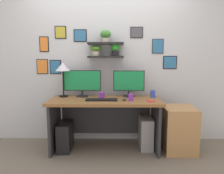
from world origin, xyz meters
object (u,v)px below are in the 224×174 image
at_px(computer_tower_left, 65,136).
at_px(computer_tower_right, 146,132).
at_px(desk_lamp, 63,69).
at_px(monitor_right, 129,83).
at_px(pen_cup, 131,97).
at_px(computer_mouse, 124,99).
at_px(coffee_mug, 102,95).
at_px(drawer_cabinet, 179,129).
at_px(monitor_left, 82,82).
at_px(cell_phone, 150,101).
at_px(keyboard, 101,100).
at_px(desk, 105,113).
at_px(water_cup, 153,94).

relative_size(computer_tower_left, computer_tower_right, 0.88).
relative_size(desk_lamp, computer_tower_right, 1.12).
bearing_deg(monitor_right, computer_tower_right, -30.45).
height_order(pen_cup, computer_tower_right, pen_cup).
distance_m(computer_mouse, coffee_mug, 0.35).
bearing_deg(pen_cup, drawer_cabinet, 5.74).
relative_size(monitor_left, desk_lamp, 1.10).
relative_size(cell_phone, computer_tower_right, 0.30).
distance_m(computer_mouse, computer_tower_right, 0.65).
distance_m(cell_phone, computer_tower_right, 0.57).
xyz_separation_m(pen_cup, computer_tower_right, (0.24, 0.18, -0.57)).
bearing_deg(drawer_cabinet, monitor_left, 169.79).
relative_size(monitor_left, monitor_right, 1.20).
xyz_separation_m(desk_lamp, coffee_mug, (0.59, -0.13, -0.38)).
bearing_deg(computer_tower_left, drawer_cabinet, -0.49).
bearing_deg(pen_cup, keyboard, 176.89).
height_order(monitor_left, computer_tower_right, monitor_left).
distance_m(desk_lamp, computer_tower_left, 1.00).
bearing_deg(desk_lamp, desk, -11.72).
bearing_deg(computer_tower_right, desk_lamp, 174.65).
xyz_separation_m(desk, keyboard, (-0.05, -0.14, 0.22)).
distance_m(cell_phone, pen_cup, 0.27).
bearing_deg(monitor_right, pen_cup, -88.34).
bearing_deg(computer_mouse, drawer_cabinet, 3.89).
bearing_deg(coffee_mug, monitor_right, 22.04).
bearing_deg(water_cup, computer_mouse, -152.17).
bearing_deg(keyboard, desk, 71.86).
xyz_separation_m(desk_lamp, computer_tower_left, (0.05, -0.21, -0.97)).
relative_size(computer_mouse, water_cup, 0.82).
bearing_deg(computer_tower_right, coffee_mug, -178.54).
bearing_deg(computer_tower_left, keyboard, -6.56).
bearing_deg(desk_lamp, water_cup, -1.91).
xyz_separation_m(monitor_left, monitor_right, (0.71, -0.00, -0.01)).
relative_size(pen_cup, computer_tower_right, 0.22).
distance_m(computer_mouse, computer_tower_left, 1.02).
height_order(monitor_right, water_cup, monitor_right).
bearing_deg(cell_phone, monitor_left, 142.00).
height_order(desk, desk_lamp, desk_lamp).
bearing_deg(desk_lamp, pen_cup, -16.36).
bearing_deg(desk, cell_phone, -17.28).
xyz_separation_m(monitor_right, pen_cup, (0.01, -0.32, -0.16)).
height_order(desk, drawer_cabinet, desk).
relative_size(cell_phone, coffee_mug, 1.56).
xyz_separation_m(coffee_mug, water_cup, (0.76, 0.09, 0.01)).
xyz_separation_m(keyboard, computer_tower_right, (0.65, 0.16, -0.53)).
height_order(drawer_cabinet, computer_tower_left, drawer_cabinet).
height_order(monitor_left, water_cup, monitor_left).
bearing_deg(drawer_cabinet, computer_mouse, -176.11).
distance_m(monitor_right, pen_cup, 0.36).
distance_m(desk_lamp, coffee_mug, 0.71).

